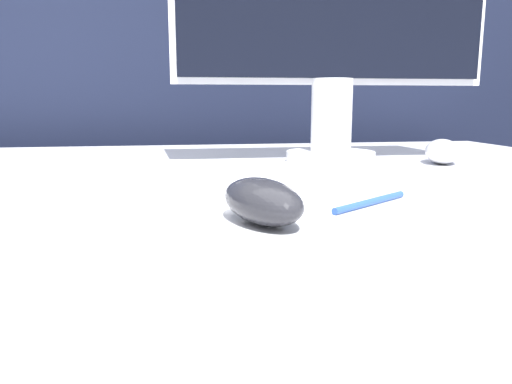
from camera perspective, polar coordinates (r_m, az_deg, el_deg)
name	(u,v)px	position (r m, az deg, el deg)	size (l,w,h in m)	color
partition_panel	(179,154)	(1.48, -8.76, 4.30)	(5.00, 0.03, 1.35)	black
computer_mouse_near	(262,201)	(0.48, 0.69, -1.03)	(0.09, 0.13, 0.04)	#232328
keyboard	(217,178)	(0.70, -4.44, 1.62)	(0.43, 0.17, 0.02)	silver
monitor	(334,13)	(0.99, 8.90, 19.51)	(0.61, 0.17, 0.49)	white
computer_mouse_far	(442,151)	(1.00, 20.52, 4.38)	(0.10, 0.13, 0.05)	white
pen	(370,202)	(0.58, 12.94, -1.14)	(0.12, 0.09, 0.01)	#284C9E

